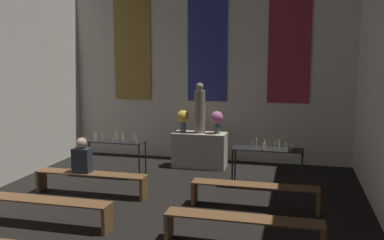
% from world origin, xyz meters
% --- Properties ---
extents(wall_back, '(7.78, 0.16, 5.00)m').
position_xyz_m(wall_back, '(0.00, 10.32, 2.53)').
color(wall_back, silver).
rests_on(wall_back, ground_plane).
extents(altar, '(1.33, 0.57, 0.89)m').
position_xyz_m(altar, '(0.00, 9.38, 0.44)').
color(altar, '#ADA38E').
rests_on(altar, ground_plane).
extents(statue, '(0.27, 0.27, 1.25)m').
position_xyz_m(statue, '(0.00, 9.38, 1.47)').
color(statue, gray).
rests_on(statue, altar).
extents(flower_vase_left, '(0.31, 0.31, 0.56)m').
position_xyz_m(flower_vase_left, '(-0.43, 9.38, 1.24)').
color(flower_vase_left, '#4C5666').
rests_on(flower_vase_left, altar).
extents(flower_vase_right, '(0.31, 0.31, 0.56)m').
position_xyz_m(flower_vase_right, '(0.43, 9.38, 1.24)').
color(flower_vase_right, '#4C5666').
rests_on(flower_vase_right, altar).
extents(candle_rack_left, '(1.50, 0.47, 1.04)m').
position_xyz_m(candle_rack_left, '(-1.78, 8.11, 0.74)').
color(candle_rack_left, black).
rests_on(candle_rack_left, ground_plane).
extents(candle_rack_right, '(1.50, 0.47, 1.03)m').
position_xyz_m(candle_rack_right, '(1.78, 8.11, 0.74)').
color(candle_rack_right, black).
rests_on(candle_rack_right, ground_plane).
extents(pew_third_left, '(2.32, 0.36, 0.46)m').
position_xyz_m(pew_third_left, '(-1.64, 5.06, 0.34)').
color(pew_third_left, brown).
rests_on(pew_third_left, ground_plane).
extents(pew_third_right, '(2.32, 0.36, 0.46)m').
position_xyz_m(pew_third_right, '(1.64, 5.06, 0.34)').
color(pew_third_right, brown).
rests_on(pew_third_right, ground_plane).
extents(pew_back_left, '(2.32, 0.36, 0.46)m').
position_xyz_m(pew_back_left, '(-1.64, 6.72, 0.34)').
color(pew_back_left, brown).
rests_on(pew_back_left, ground_plane).
extents(pew_back_right, '(2.32, 0.36, 0.46)m').
position_xyz_m(pew_back_right, '(1.64, 6.72, 0.34)').
color(pew_back_right, brown).
rests_on(pew_back_right, ground_plane).
extents(person_seated, '(0.36, 0.24, 0.71)m').
position_xyz_m(person_seated, '(-1.82, 6.72, 0.77)').
color(person_seated, '#282D38').
rests_on(person_seated, pew_back_left).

